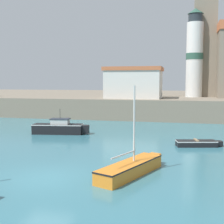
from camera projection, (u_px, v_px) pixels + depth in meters
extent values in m
plane|color=teal|center=(45.00, 178.00, 15.96)|extent=(200.00, 200.00, 0.00)
cube|color=gray|center=(147.00, 101.00, 57.72)|extent=(120.00, 40.00, 2.64)
cube|color=black|center=(196.00, 143.00, 23.69)|extent=(3.15, 1.73, 0.45)
cube|color=black|center=(219.00, 143.00, 23.71)|extent=(0.59, 0.67, 0.38)
cube|color=white|center=(196.00, 141.00, 23.67)|extent=(3.19, 1.75, 0.07)
cube|color=#997F5B|center=(196.00, 140.00, 23.67)|extent=(0.41, 0.91, 0.08)
cube|color=black|center=(58.00, 129.00, 29.36)|extent=(4.79, 2.08, 0.91)
cube|color=black|center=(85.00, 129.00, 29.14)|extent=(0.74, 0.86, 0.78)
cube|color=white|center=(58.00, 125.00, 29.32)|extent=(4.84, 2.10, 0.07)
cube|color=silver|center=(60.00, 122.00, 29.27)|extent=(1.76, 1.28, 0.46)
cube|color=#2D333D|center=(60.00, 119.00, 29.24)|extent=(1.91, 1.37, 0.08)
cylinder|color=black|center=(60.00, 114.00, 29.19)|extent=(0.04, 0.04, 0.90)
cube|color=orange|center=(130.00, 169.00, 16.39)|extent=(2.91, 5.01, 0.69)
cube|color=orange|center=(154.00, 158.00, 18.61)|extent=(0.79, 0.72, 0.59)
cube|color=black|center=(130.00, 163.00, 16.36)|extent=(2.94, 5.06, 0.07)
cylinder|color=silver|center=(134.00, 124.00, 16.46)|extent=(0.10, 0.10, 4.02)
cylinder|color=silver|center=(124.00, 154.00, 15.80)|extent=(0.90, 2.09, 0.08)
cube|color=gray|center=(205.00, 44.00, 46.29)|extent=(3.21, 3.21, 15.54)
cylinder|color=silver|center=(194.00, 60.00, 44.86)|extent=(2.33, 2.33, 10.62)
cylinder|color=#2D5647|center=(194.00, 56.00, 44.81)|extent=(2.40, 2.40, 0.90)
cylinder|color=#262D33|center=(195.00, 18.00, 44.28)|extent=(1.98, 1.98, 1.20)
cone|color=#2D5647|center=(196.00, 11.00, 44.18)|extent=(2.22, 2.22, 0.80)
cube|color=silver|center=(134.00, 85.00, 42.38)|extent=(7.30, 5.26, 3.68)
cube|color=#C1663D|center=(134.00, 69.00, 42.17)|extent=(7.66, 5.53, 0.50)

